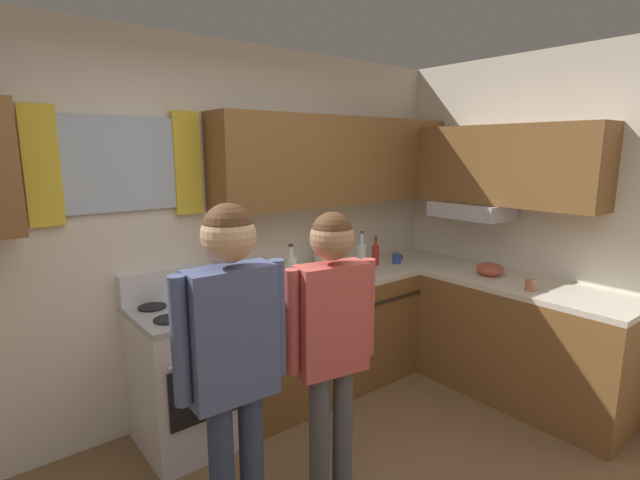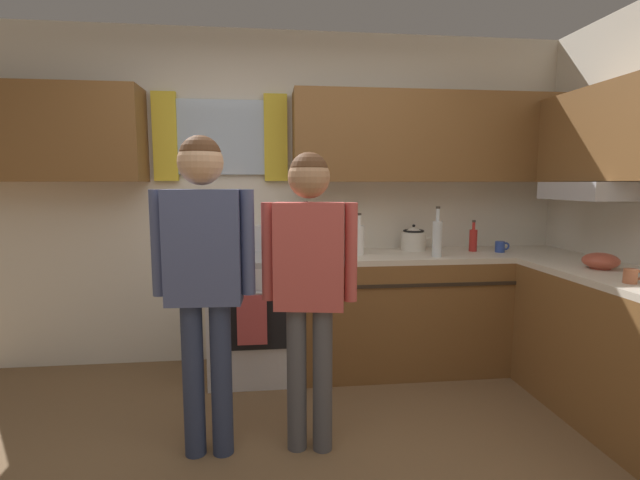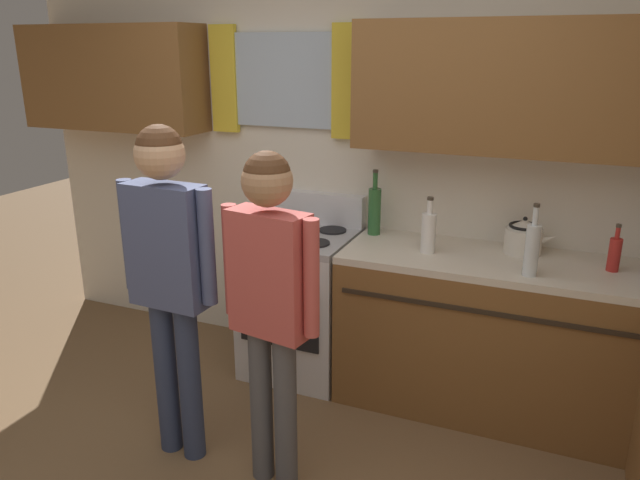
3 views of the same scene
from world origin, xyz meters
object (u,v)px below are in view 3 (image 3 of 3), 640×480
(stove_oven, at_px, (301,300))
(bottle_tall_clear, at_px, (532,248))
(bottle_wine_green, at_px, (374,210))
(adult_left, at_px, (168,259))
(bottle_milk_white, at_px, (429,232))
(stovetop_kettle, at_px, (524,236))
(adult_in_plaid, at_px, (270,287))
(bottle_sauce_red, at_px, (615,253))

(stove_oven, bearing_deg, bottle_tall_clear, -8.19)
(bottle_wine_green, distance_m, adult_left, 1.34)
(bottle_wine_green, bearing_deg, bottle_milk_white, -29.15)
(stovetop_kettle, xyz_separation_m, adult_in_plaid, (-0.95, -1.19, 0.00))
(stove_oven, height_order, adult_in_plaid, adult_in_plaid)
(bottle_milk_white, xyz_separation_m, adult_left, (-1.00, -0.98, 0.03))
(bottle_sauce_red, distance_m, stovetop_kettle, 0.46)
(bottle_wine_green, xyz_separation_m, adult_in_plaid, (-0.08, -1.21, -0.05))
(bottle_sauce_red, xyz_separation_m, adult_in_plaid, (-1.39, -1.07, 0.01))
(stove_oven, xyz_separation_m, adult_in_plaid, (0.33, -1.03, 0.53))
(adult_in_plaid, bearing_deg, bottle_milk_white, 65.16)
(bottle_tall_clear, relative_size, bottle_milk_white, 1.17)
(bottle_sauce_red, distance_m, bottle_wine_green, 1.32)
(bottle_milk_white, bearing_deg, adult_in_plaid, -114.84)
(bottle_sauce_red, xyz_separation_m, bottle_wine_green, (-1.31, 0.13, 0.06))
(bottle_wine_green, distance_m, adult_in_plaid, 1.21)
(stove_oven, relative_size, adult_left, 0.66)
(bottle_milk_white, distance_m, stovetop_kettle, 0.52)
(bottle_wine_green, distance_m, bottle_milk_white, 0.43)
(stove_oven, height_order, bottle_tall_clear, bottle_tall_clear)
(adult_in_plaid, bearing_deg, adult_left, 178.32)
(bottle_sauce_red, distance_m, adult_in_plaid, 1.76)
(bottle_sauce_red, xyz_separation_m, bottle_tall_clear, (-0.38, -0.23, 0.05))
(bottle_wine_green, xyz_separation_m, stovetop_kettle, (0.86, -0.02, -0.06))
(stove_oven, distance_m, stovetop_kettle, 1.38)
(adult_left, relative_size, adult_in_plaid, 1.05)
(stovetop_kettle, relative_size, adult_in_plaid, 0.17)
(adult_left, distance_m, adult_in_plaid, 0.54)
(bottle_sauce_red, height_order, adult_left, adult_left)
(bottle_tall_clear, height_order, bottle_milk_white, bottle_tall_clear)
(stove_oven, distance_m, adult_in_plaid, 1.21)
(bottle_tall_clear, bearing_deg, bottle_milk_white, 164.27)
(bottle_milk_white, bearing_deg, bottle_tall_clear, -15.73)
(stove_oven, distance_m, adult_left, 1.19)
(bottle_wine_green, relative_size, bottle_milk_white, 1.26)
(bottle_milk_white, relative_size, stovetop_kettle, 1.14)
(stovetop_kettle, height_order, adult_in_plaid, adult_in_plaid)
(bottle_wine_green, relative_size, stovetop_kettle, 1.44)
(stove_oven, xyz_separation_m, bottle_milk_white, (0.79, -0.04, 0.55))
(bottle_sauce_red, bearing_deg, adult_left, -151.26)
(bottle_sauce_red, relative_size, stovetop_kettle, 0.90)
(stove_oven, xyz_separation_m, adult_left, (-0.21, -1.02, 0.58))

